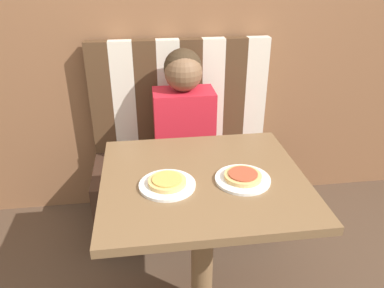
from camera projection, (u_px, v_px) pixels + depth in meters
name	position (u px, v px, depth m)	size (l,w,h in m)	color
wall_back	(177.00, 5.00, 2.14)	(7.00, 0.05, 2.60)	brown
booth_seat	(185.00, 192.00, 2.36)	(1.08, 0.50, 0.44)	#382319
booth_backrest	(180.00, 96.00, 2.29)	(1.08, 0.07, 0.69)	#4C331E
dining_table	(203.00, 200.00, 1.56)	(0.82, 0.74, 0.76)	brown
person	(184.00, 108.00, 2.11)	(0.34, 0.23, 0.68)	red
plate_left	(167.00, 185.00, 1.44)	(0.22, 0.22, 0.01)	white
plate_right	(243.00, 179.00, 1.48)	(0.22, 0.22, 0.01)	white
pizza_left	(167.00, 181.00, 1.44)	(0.15, 0.15, 0.02)	tan
pizza_right	(243.00, 176.00, 1.47)	(0.15, 0.15, 0.02)	tan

